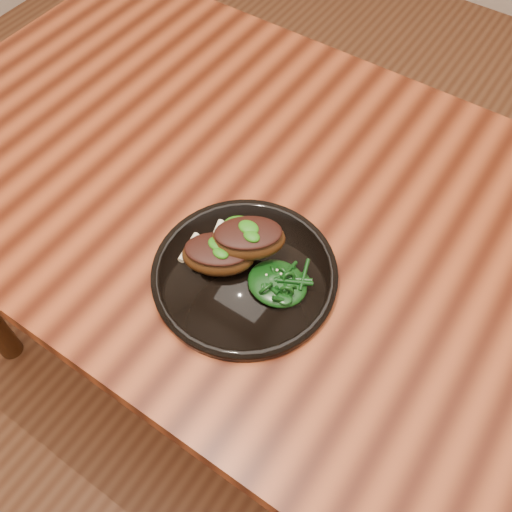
# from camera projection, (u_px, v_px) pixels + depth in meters

# --- Properties ---
(desk) EXTENTS (1.60, 0.80, 0.75)m
(desk) POSITION_uv_depth(u_px,v_px,m) (325.00, 255.00, 0.97)
(desk) COLOR #381107
(desk) RESTS_ON ground
(plate) EXTENTS (0.28, 0.28, 0.02)m
(plate) POSITION_uv_depth(u_px,v_px,m) (245.00, 274.00, 0.84)
(plate) COLOR black
(plate) RESTS_ON desk
(lamb_chop_front) EXTENTS (0.13, 0.11, 0.05)m
(lamb_chop_front) POSITION_uv_depth(u_px,v_px,m) (218.00, 254.00, 0.83)
(lamb_chop_front) COLOR #3C1F0B
(lamb_chop_front) RESTS_ON plate
(lamb_chop_back) EXTENTS (0.13, 0.12, 0.05)m
(lamb_chop_back) POSITION_uv_depth(u_px,v_px,m) (248.00, 238.00, 0.82)
(lamb_chop_back) COLOR #3C1F0B
(lamb_chop_back) RESTS_ON plate
(herb_smear) EXTENTS (0.09, 0.06, 0.01)m
(herb_smear) POSITION_uv_depth(u_px,v_px,m) (248.00, 233.00, 0.87)
(herb_smear) COLOR #114D08
(herb_smear) RESTS_ON plate
(greens_heap) EXTENTS (0.09, 0.08, 0.03)m
(greens_heap) POSITION_uv_depth(u_px,v_px,m) (278.00, 281.00, 0.81)
(greens_heap) COLOR black
(greens_heap) RESTS_ON plate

